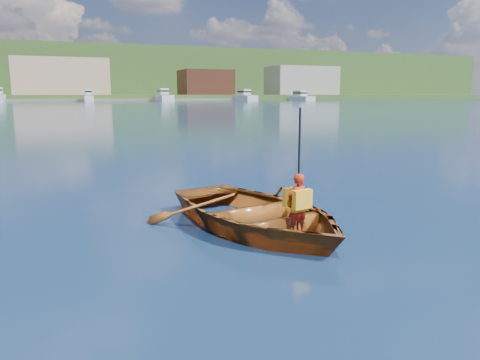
# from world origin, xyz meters

# --- Properties ---
(ground) EXTENTS (600.00, 600.00, 0.00)m
(ground) POSITION_xyz_m (0.00, 0.00, 0.00)
(ground) COLOR #142841
(ground) RESTS_ON ground
(rowboat) EXTENTS (3.84, 4.72, 0.86)m
(rowboat) POSITION_xyz_m (-1.34, 0.94, 0.28)
(rowboat) COLOR brown
(rowboat) RESTS_ON ground
(child_paddler) EXTENTS (0.41, 0.41, 2.00)m
(child_paddler) POSITION_xyz_m (-0.98, 0.10, 0.62)
(child_paddler) COLOR #A31F0E
(child_paddler) RESTS_ON ground
(shoreline) EXTENTS (400.00, 140.00, 22.00)m
(shoreline) POSITION_xyz_m (0.00, 236.61, 10.32)
(shoreline) COLOR #465D2A
(shoreline) RESTS_ON ground
(dock) EXTENTS (159.95, 13.71, 0.80)m
(dock) POSITION_xyz_m (-8.10, 148.00, 0.40)
(dock) COLOR #63594B
(dock) RESTS_ON ground
(waterfront_buildings) EXTENTS (202.00, 16.00, 14.00)m
(waterfront_buildings) POSITION_xyz_m (-7.74, 165.00, 7.74)
(waterfront_buildings) COLOR maroon
(waterfront_buildings) RESTS_ON ground
(marina_yachts) EXTENTS (141.60, 13.56, 4.42)m
(marina_yachts) POSITION_xyz_m (8.41, 143.33, 1.38)
(marina_yachts) COLOR silver
(marina_yachts) RESTS_ON ground
(hillside_trees) EXTENTS (288.72, 79.21, 24.52)m
(hillside_trees) POSITION_xyz_m (-10.45, 236.92, 17.68)
(hillside_trees) COLOR #382314
(hillside_trees) RESTS_ON ground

